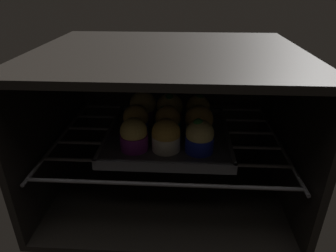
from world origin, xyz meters
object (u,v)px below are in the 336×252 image
object	(u,v)px
muffin_row0_col0	(134,135)
muffin_row0_col1	(168,136)
muffin_row2_col1	(171,109)
muffin_row0_col2	(200,137)
muffin_row1_col1	(167,121)
muffin_row1_col0	(136,121)
baking_tray	(168,136)
muffin_row2_col2	(198,110)
muffin_row1_col2	(199,122)
muffin_row2_col0	(143,107)

from	to	relation	value
muffin_row0_col0	muffin_row0_col1	xyz separation A→B (cm)	(7.44, 0.13, -0.09)
muffin_row0_col0	muffin_row2_col1	xyz separation A→B (cm)	(7.39, 14.83, 0.13)
muffin_row0_col2	muffin_row1_col1	size ratio (longest dim) A/B	1.05
muffin_row2_col1	muffin_row1_col1	bearing A→B (deg)	-94.70
muffin_row0_col2	muffin_row1_col0	bearing A→B (deg)	154.15
muffin_row0_col2	muffin_row1_col1	world-z (taller)	muffin_row0_col2
baking_tray	muffin_row2_col2	xyz separation A→B (cm)	(7.41, 7.50, 3.90)
muffin_row2_col2	muffin_row0_col0	bearing A→B (deg)	-133.97
muffin_row1_col0	muffin_row1_col2	distance (cm)	15.09
muffin_row0_col0	muffin_row1_col1	xyz separation A→B (cm)	(6.77, 7.32, 0.02)
muffin_row2_col1	muffin_row0_col0	bearing A→B (deg)	-116.50
muffin_row0_col0	muffin_row1_col1	distance (cm)	9.98
muffin_row1_col2	muffin_row2_col0	bearing A→B (deg)	153.29
baking_tray	muffin_row1_col1	xyz separation A→B (cm)	(-0.28, -0.17, 3.95)
muffin_row0_col0	muffin_row2_col0	world-z (taller)	muffin_row2_col0
muffin_row0_col1	muffin_row0_col0	bearing A→B (deg)	-179.04
muffin_row2_col2	muffin_row1_col0	bearing A→B (deg)	-152.38
muffin_row0_col0	muffin_row2_col2	bearing A→B (deg)	46.03
muffin_row0_col0	muffin_row0_col1	world-z (taller)	same
muffin_row1_col2	muffin_row2_col2	bearing A→B (deg)	90.11
muffin_row2_col1	muffin_row2_col2	bearing A→B (deg)	1.37
muffin_row1_col1	muffin_row2_col2	world-z (taller)	muffin_row2_col2
muffin_row1_col2	muffin_row2_col2	distance (cm)	7.58
muffin_row0_col0	muffin_row2_col2	distance (cm)	20.84
muffin_row0_col1	muffin_row2_col2	size ratio (longest dim) A/B	0.95
muffin_row0_col0	muffin_row0_col2	distance (cm)	14.36
muffin_row0_col0	muffin_row2_col0	distance (cm)	14.69
muffin_row0_col0	muffin_row1_col1	world-z (taller)	same
muffin_row0_col2	muffin_row1_col1	distance (cm)	10.65
muffin_row1_col2	muffin_row0_col0	bearing A→B (deg)	-152.88
muffin_row0_col0	muffin_row2_col2	size ratio (longest dim) A/B	0.96
muffin_row1_col2	muffin_row2_col0	xyz separation A→B (cm)	(-14.44, 7.27, 0.44)
muffin_row0_col0	muffin_row1_col1	bearing A→B (deg)	47.23
muffin_row0_col1	muffin_row1_col0	bearing A→B (deg)	139.06
baking_tray	muffin_row1_col2	bearing A→B (deg)	-0.62
muffin_row2_col2	muffin_row0_col1	bearing A→B (deg)	-115.29
muffin_row2_col2	muffin_row0_col2	bearing A→B (deg)	-90.39
muffin_row2_col1	muffin_row2_col2	xyz separation A→B (cm)	(7.07, 0.17, -0.16)
muffin_row0_col0	muffin_row1_col0	distance (cm)	7.13
baking_tray	muffin_row2_col2	world-z (taller)	muffin_row2_col2
muffin_row1_col0	muffin_row1_col2	bearing A→B (deg)	1.17
muffin_row2_col1	muffin_row2_col2	world-z (taller)	muffin_row2_col1
muffin_row0_col0	muffin_row1_col2	world-z (taller)	muffin_row1_col2
muffin_row1_col0	muffin_row0_col1	bearing A→B (deg)	-40.94
muffin_row0_col2	muffin_row2_col1	distance (cm)	16.52
baking_tray	muffin_row2_col2	size ratio (longest dim) A/B	3.80
muffin_row0_col0	muffin_row1_col1	size ratio (longest dim) A/B	0.99
baking_tray	muffin_row2_col1	distance (cm)	8.39
muffin_row0_col1	muffin_row1_col0	distance (cm)	10.66
baking_tray	muffin_row0_col0	bearing A→B (deg)	-133.28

